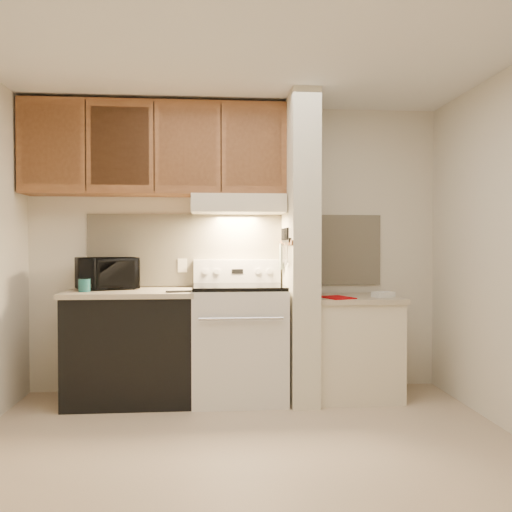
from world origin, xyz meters
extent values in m
plane|color=#C7AF92|center=(0.00, 0.00, 0.00)|extent=(3.60, 3.60, 0.00)
plane|color=white|center=(0.00, 0.00, 2.50)|extent=(3.60, 3.60, 0.00)
cube|color=beige|center=(0.00, 1.50, 1.25)|extent=(3.60, 2.50, 0.02)
cube|color=beige|center=(0.00, 1.49, 1.24)|extent=(2.60, 0.02, 0.63)
cube|color=silver|center=(0.00, 1.16, 0.46)|extent=(0.76, 0.65, 0.92)
cube|color=black|center=(0.00, 0.84, 0.50)|extent=(0.50, 0.01, 0.30)
cylinder|color=silver|center=(0.00, 0.80, 0.72)|extent=(0.65, 0.02, 0.02)
cube|color=black|center=(0.00, 1.16, 0.94)|extent=(0.74, 0.64, 0.03)
cube|color=silver|center=(0.00, 1.44, 1.05)|extent=(0.76, 0.08, 0.20)
cube|color=black|center=(0.00, 1.40, 1.05)|extent=(0.10, 0.01, 0.04)
cylinder|color=silver|center=(-0.28, 1.40, 1.05)|extent=(0.05, 0.02, 0.05)
cylinder|color=silver|center=(-0.18, 1.40, 1.05)|extent=(0.05, 0.02, 0.05)
cylinder|color=silver|center=(0.18, 1.40, 1.05)|extent=(0.05, 0.02, 0.05)
cylinder|color=silver|center=(0.28, 1.40, 1.05)|extent=(0.05, 0.02, 0.05)
cube|color=black|center=(-0.88, 1.17, 0.43)|extent=(1.00, 0.63, 0.87)
cube|color=#BAAB8F|center=(-0.88, 1.17, 0.89)|extent=(1.04, 0.67, 0.04)
cube|color=black|center=(-0.48, 0.97, 0.92)|extent=(0.21, 0.11, 0.01)
cylinder|color=#1D5F61|center=(-1.23, 1.06, 0.96)|extent=(0.12, 0.12, 0.10)
cube|color=beige|center=(-0.48, 1.48, 1.10)|extent=(0.08, 0.01, 0.12)
imported|color=black|center=(-1.10, 1.31, 1.04)|extent=(0.57, 0.48, 0.27)
cube|color=beige|center=(0.51, 1.15, 1.25)|extent=(0.22, 0.70, 2.50)
cube|color=brown|center=(0.39, 1.15, 1.30)|extent=(0.01, 0.70, 0.04)
cube|color=black|center=(0.39, 1.10, 1.32)|extent=(0.02, 0.42, 0.04)
cube|color=silver|center=(0.38, 0.94, 1.22)|extent=(0.01, 0.03, 0.16)
cylinder|color=black|center=(0.38, 0.94, 1.37)|extent=(0.02, 0.02, 0.10)
cube|color=silver|center=(0.38, 1.02, 1.21)|extent=(0.01, 0.04, 0.18)
cylinder|color=black|center=(0.38, 1.02, 1.37)|extent=(0.02, 0.02, 0.10)
cube|color=silver|center=(0.38, 1.09, 1.20)|extent=(0.01, 0.04, 0.20)
cylinder|color=black|center=(0.38, 1.10, 1.37)|extent=(0.02, 0.02, 0.10)
cube|color=silver|center=(0.38, 1.18, 1.22)|extent=(0.01, 0.04, 0.16)
cylinder|color=black|center=(0.38, 1.19, 1.37)|extent=(0.02, 0.02, 0.10)
cube|color=silver|center=(0.38, 1.25, 1.21)|extent=(0.01, 0.04, 0.18)
cylinder|color=black|center=(0.38, 1.25, 1.37)|extent=(0.02, 0.02, 0.10)
cube|color=gray|center=(0.38, 1.32, 1.18)|extent=(0.03, 0.09, 0.22)
cube|color=beige|center=(0.97, 1.15, 0.40)|extent=(0.70, 0.60, 0.81)
cube|color=#BAAB8F|center=(0.97, 1.15, 0.83)|extent=(0.74, 0.64, 0.04)
cube|color=#B10407|center=(0.79, 1.00, 0.85)|extent=(0.29, 0.33, 0.01)
cube|color=white|center=(1.19, 1.05, 0.87)|extent=(0.19, 0.16, 0.04)
cube|color=beige|center=(0.00, 1.28, 1.62)|extent=(0.78, 0.44, 0.15)
cube|color=beige|center=(0.00, 1.07, 1.58)|extent=(0.78, 0.04, 0.06)
cube|color=brown|center=(-0.69, 1.32, 2.08)|extent=(2.18, 0.33, 0.77)
cube|color=brown|center=(-1.51, 1.17, 2.08)|extent=(0.46, 0.01, 0.63)
cube|color=black|center=(-1.23, 1.16, 2.08)|extent=(0.01, 0.01, 0.73)
cube|color=brown|center=(-0.96, 1.17, 2.08)|extent=(0.46, 0.01, 0.63)
cube|color=black|center=(-0.69, 1.16, 2.08)|extent=(0.01, 0.01, 0.73)
cube|color=brown|center=(-0.42, 1.17, 2.08)|extent=(0.46, 0.01, 0.63)
cube|color=black|center=(-0.14, 1.16, 2.08)|extent=(0.01, 0.01, 0.73)
cube|color=brown|center=(0.13, 1.17, 2.08)|extent=(0.46, 0.01, 0.63)
camera|label=1|loc=(-0.23, -3.31, 1.29)|focal=38.00mm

